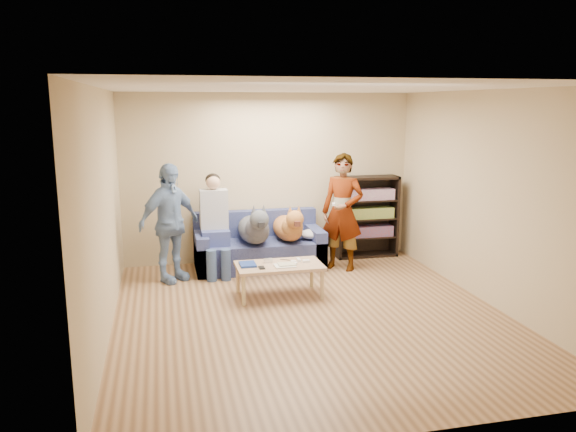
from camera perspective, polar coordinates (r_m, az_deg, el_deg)
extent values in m
plane|color=brown|center=(6.68, 2.34, -10.01)|extent=(5.00, 5.00, 0.00)
plane|color=white|center=(6.23, 2.53, 12.87)|extent=(5.00, 5.00, 0.00)
plane|color=tan|center=(8.73, -1.91, 3.89)|extent=(4.50, 0.00, 4.50)
plane|color=tan|center=(4.03, 11.89, -5.22)|extent=(4.50, 0.00, 4.50)
plane|color=tan|center=(6.14, -18.28, 0.13)|extent=(0.00, 5.00, 5.00)
plane|color=tan|center=(7.25, 19.86, 1.68)|extent=(0.00, 5.00, 5.00)
ellipsoid|color=#B8B9BE|center=(8.48, 2.58, -1.84)|extent=(0.41, 0.35, 0.14)
imported|color=gray|center=(8.30, 5.55, 0.40)|extent=(0.75, 0.72, 1.73)
imported|color=#7BA0C5|center=(7.86, -11.97, -0.71)|extent=(1.02, 0.89, 1.65)
cube|color=white|center=(8.02, 4.67, 1.21)|extent=(0.07, 0.12, 0.03)
cube|color=navy|center=(7.16, -4.12, -4.92)|extent=(0.20, 0.26, 0.03)
cube|color=silver|center=(7.10, -0.33, -5.07)|extent=(0.26, 0.20, 0.02)
cube|color=#B6B191|center=(7.12, -0.13, -4.91)|extent=(0.22, 0.17, 0.01)
cube|color=silver|center=(7.26, -2.02, -4.54)|extent=(0.11, 0.06, 0.05)
cube|color=white|center=(7.33, 1.09, -4.47)|extent=(0.04, 0.13, 0.03)
cube|color=white|center=(7.28, 1.85, -4.60)|extent=(0.09, 0.06, 0.03)
cylinder|color=white|center=(7.20, 0.70, -4.80)|extent=(0.07, 0.07, 0.02)
cylinder|color=white|center=(7.28, 0.55, -4.63)|extent=(0.07, 0.07, 0.02)
cylinder|color=orange|center=(7.03, -0.78, -5.27)|extent=(0.13, 0.06, 0.01)
cylinder|color=black|center=(7.37, -0.27, -4.46)|extent=(0.13, 0.08, 0.01)
cube|color=black|center=(7.02, -2.69, -5.26)|extent=(0.07, 0.12, 0.02)
cube|color=#515B93|center=(8.47, -2.94, -3.88)|extent=(1.90, 0.85, 0.42)
cube|color=#515B93|center=(8.69, -3.35, -0.71)|extent=(1.90, 0.18, 0.40)
cube|color=#515B93|center=(8.35, -8.78, -3.66)|extent=(0.18, 0.85, 0.58)
cube|color=#515B93|center=(8.63, 2.69, -3.03)|extent=(0.18, 0.85, 0.58)
cube|color=#414F90|center=(8.23, -7.41, -2.12)|extent=(0.40, 0.38, 0.22)
cylinder|color=#3A5781|center=(7.90, -7.77, -5.11)|extent=(0.14, 0.14, 0.47)
cylinder|color=#3D5087|center=(7.92, -6.33, -5.03)|extent=(0.14, 0.14, 0.47)
cube|color=#B2B2B7|center=(8.24, -7.55, 0.68)|extent=(0.40, 0.24, 0.58)
sphere|color=tan|center=(8.18, -7.62, 3.43)|extent=(0.21, 0.21, 0.21)
ellipsoid|color=black|center=(8.21, -7.65, 3.67)|extent=(0.22, 0.22, 0.19)
ellipsoid|color=#474951|center=(8.27, -3.53, -1.37)|extent=(0.45, 0.93, 0.39)
sphere|color=#51525C|center=(7.94, -3.15, -1.24)|extent=(0.34, 0.34, 0.34)
sphere|color=#52575D|center=(7.74, -2.94, -0.39)|extent=(0.27, 0.27, 0.27)
cube|color=black|center=(7.63, -2.77, -0.87)|extent=(0.09, 0.13, 0.08)
cone|color=#53555E|center=(7.72, -3.49, 0.65)|extent=(0.09, 0.09, 0.13)
cone|color=#4F5359|center=(7.75, -2.48, 0.70)|extent=(0.09, 0.09, 0.13)
cylinder|color=#52555D|center=(8.69, -3.99, -1.02)|extent=(0.05, 0.30, 0.18)
ellipsoid|color=#A56B32|center=(8.41, -0.04, -1.23)|extent=(0.41, 0.87, 0.36)
sphere|color=#C18C3B|center=(8.11, 0.43, -1.10)|extent=(0.31, 0.31, 0.31)
sphere|color=#C16F3B|center=(7.93, 0.70, -0.33)|extent=(0.25, 0.25, 0.25)
cube|color=#50271B|center=(7.82, 0.90, -0.75)|extent=(0.08, 0.12, 0.07)
cone|color=#A76133|center=(7.91, 0.22, 0.62)|extent=(0.08, 0.08, 0.12)
cone|color=#A77733|center=(7.94, 1.11, 0.66)|extent=(0.08, 0.08, 0.12)
cylinder|color=#B78238|center=(8.79, -0.61, -0.92)|extent=(0.05, 0.28, 0.17)
cube|color=tan|center=(7.19, -0.89, -5.09)|extent=(1.10, 0.60, 0.04)
cylinder|color=tan|center=(6.93, -4.53, -7.57)|extent=(0.05, 0.05, 0.38)
cylinder|color=#CEBD7F|center=(7.14, 3.49, -6.99)|extent=(0.05, 0.05, 0.38)
cylinder|color=#D2BC81|center=(7.40, -5.11, -6.34)|extent=(0.05, 0.05, 0.38)
cylinder|color=tan|center=(7.59, 2.43, -5.84)|extent=(0.05, 0.05, 0.38)
cube|color=black|center=(8.93, 5.09, -0.20)|extent=(0.04, 0.34, 1.30)
cube|color=black|center=(9.27, 10.74, 0.06)|extent=(0.04, 0.34, 1.30)
cube|color=black|center=(8.99, 8.08, 3.87)|extent=(1.00, 0.34, 0.04)
cube|color=black|center=(9.24, 7.86, -3.90)|extent=(1.00, 0.34, 0.04)
cube|color=black|center=(9.24, 7.62, 0.12)|extent=(1.00, 0.02, 1.30)
cube|color=black|center=(9.16, 7.91, -2.09)|extent=(0.94, 0.32, 0.03)
cube|color=black|center=(9.10, 7.96, -0.25)|extent=(0.94, 0.32, 0.02)
cube|color=black|center=(9.04, 8.01, 1.61)|extent=(0.94, 0.32, 0.02)
cube|color=#B23333|center=(9.12, 7.97, -1.52)|extent=(0.84, 0.24, 0.17)
cube|color=gold|center=(9.06, 8.02, 0.33)|extent=(0.84, 0.24, 0.17)
cube|color=#994C99|center=(9.01, 8.08, 2.20)|extent=(0.84, 0.24, 0.17)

